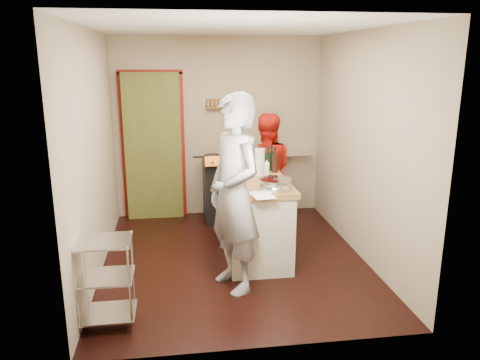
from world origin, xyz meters
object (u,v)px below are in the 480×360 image
object	(u,v)px
stove	(225,189)
person_stripe	(234,194)
island	(255,217)
person_red	(265,172)
wire_shelving	(106,278)

from	to	relation	value
stove	person_stripe	bearing A→B (deg)	-93.53
island	person_red	xyz separation A→B (m)	(0.31, 0.97, 0.30)
island	stove	bearing A→B (deg)	98.40
wire_shelving	stove	bearing A→B (deg)	63.15
stove	wire_shelving	distance (m)	2.94
person_red	person_stripe	bearing A→B (deg)	74.20
stove	island	bearing A→B (deg)	-81.60
person_red	wire_shelving	bearing A→B (deg)	55.34
stove	wire_shelving	xyz separation A→B (m)	(-1.33, -2.62, -0.01)
stove	island	distance (m)	1.40
stove	person_stripe	distance (m)	2.16
wire_shelving	island	size ratio (longest dim) A/B	0.57
stove	person_red	distance (m)	0.74
person_stripe	person_red	world-z (taller)	person_stripe
stove	person_red	bearing A→B (deg)	-38.80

